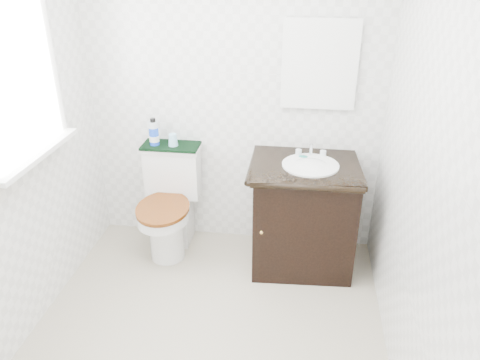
% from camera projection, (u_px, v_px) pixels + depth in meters
% --- Properties ---
extents(floor, '(2.40, 2.40, 0.00)m').
position_uv_depth(floor, '(205.00, 339.00, 2.89)').
color(floor, '#B7B093').
rests_on(floor, ground).
extents(wall_back, '(2.40, 0.00, 2.40)m').
position_uv_depth(wall_back, '(233.00, 96.00, 3.42)').
color(wall_back, white).
rests_on(wall_back, ground).
extents(wall_front, '(2.40, 0.00, 2.40)m').
position_uv_depth(wall_front, '(103.00, 339.00, 1.29)').
color(wall_front, white).
rests_on(wall_front, ground).
extents(wall_right, '(0.00, 2.40, 2.40)m').
position_uv_depth(wall_right, '(424.00, 176.00, 2.22)').
color(wall_right, white).
rests_on(wall_right, ground).
extents(window, '(0.02, 0.70, 0.90)m').
position_uv_depth(window, '(13.00, 74.00, 2.55)').
color(window, white).
rests_on(window, wall_left).
extents(mirror, '(0.50, 0.02, 0.60)m').
position_uv_depth(mirror, '(320.00, 65.00, 3.21)').
color(mirror, silver).
rests_on(mirror, wall_back).
extents(toilet, '(0.44, 0.64, 0.82)m').
position_uv_depth(toilet, '(170.00, 207.00, 3.64)').
color(toilet, white).
rests_on(toilet, floor).
extents(vanity, '(0.79, 0.68, 0.92)m').
position_uv_depth(vanity, '(303.00, 212.00, 3.43)').
color(vanity, black).
rests_on(vanity, floor).
extents(trash_bin, '(0.22, 0.18, 0.32)m').
position_uv_depth(trash_bin, '(286.00, 248.00, 3.48)').
color(trash_bin, white).
rests_on(trash_bin, floor).
extents(towel, '(0.43, 0.22, 0.02)m').
position_uv_depth(towel, '(171.00, 146.00, 3.55)').
color(towel, black).
rests_on(towel, toilet).
extents(mouthwash_bottle, '(0.07, 0.07, 0.21)m').
position_uv_depth(mouthwash_bottle, '(154.00, 133.00, 3.50)').
color(mouthwash_bottle, blue).
rests_on(mouthwash_bottle, towel).
extents(cup, '(0.07, 0.07, 0.09)m').
position_uv_depth(cup, '(173.00, 140.00, 3.51)').
color(cup, '#90CDEB').
rests_on(cup, towel).
extents(soap_bar, '(0.08, 0.05, 0.02)m').
position_uv_depth(soap_bar, '(303.00, 157.00, 3.34)').
color(soap_bar, '#187669').
rests_on(soap_bar, vanity).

